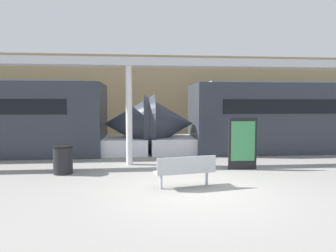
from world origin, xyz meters
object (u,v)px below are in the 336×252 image
Objects in this scene: poster_board at (243,143)px; support_column_near at (129,116)px; bench_near at (186,169)px; train_left at (309,118)px; trash_bin at (63,160)px.

poster_board is 4.09m from support_column_near.
bench_near is 3.06m from poster_board.
train_left reaches higher than bench_near.
bench_near is at bearing -28.67° from trash_bin.
poster_board is at bearing -140.00° from train_left.
support_column_near reaches higher than trash_bin.
train_left is at bearing 40.00° from poster_board.
support_column_near reaches higher than bench_near.
trash_bin is 2.74m from support_column_near.
train_left is 17.48× the size of trash_bin.
support_column_near is at bearing 162.75° from poster_board.
bench_near is 3.80m from support_column_near.
bench_near is (-6.85, -5.90, -1.02)m from train_left.
train_left is 6.05m from poster_board.
support_column_near reaches higher than poster_board.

